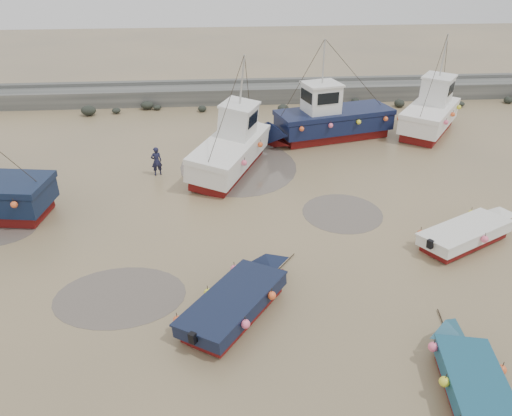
# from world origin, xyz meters

# --- Properties ---
(ground) EXTENTS (120.00, 120.00, 0.00)m
(ground) POSITION_xyz_m (0.00, 0.00, 0.00)
(ground) COLOR #9A8259
(ground) RESTS_ON ground
(seawall) EXTENTS (60.00, 4.92, 1.50)m
(seawall) POSITION_xyz_m (0.05, 21.99, 0.63)
(seawall) COLOR slate
(seawall) RESTS_ON ground
(puddle_a) EXTENTS (4.76, 4.76, 0.01)m
(puddle_a) POSITION_xyz_m (-3.67, -2.14, 0.00)
(puddle_a) COLOR #595047
(puddle_a) RESTS_ON ground
(puddle_b) EXTENTS (3.78, 3.78, 0.01)m
(puddle_b) POSITION_xyz_m (5.84, 3.31, 0.00)
(puddle_b) COLOR #595047
(puddle_b) RESTS_ON ground
(puddle_d) EXTENTS (6.59, 6.59, 0.01)m
(puddle_d) POSITION_xyz_m (1.24, 9.28, 0.00)
(puddle_d) COLOR #595047
(puddle_d) RESTS_ON ground
(dinghy_1) EXTENTS (4.67, 5.87, 1.43)m
(dinghy_1) POSITION_xyz_m (0.64, -3.27, 0.54)
(dinghy_1) COLOR #680E0C
(dinghy_1) RESTS_ON ground
(dinghy_2) EXTENTS (2.38, 5.68, 1.43)m
(dinghy_2) POSITION_xyz_m (6.92, -7.34, 0.55)
(dinghy_2) COLOR #680E0C
(dinghy_2) RESTS_ON ground
(dinghy_3) EXTENTS (6.16, 3.73, 1.43)m
(dinghy_3) POSITION_xyz_m (10.63, 0.35, 0.54)
(dinghy_3) COLOR #680E0C
(dinghy_3) RESTS_ON ground
(cabin_boat_1) EXTENTS (5.34, 9.69, 6.22)m
(cabin_boat_1) POSITION_xyz_m (0.88, 9.12, 1.34)
(cabin_boat_1) COLOR #680E0C
(cabin_boat_1) RESTS_ON ground
(cabin_boat_2) EXTENTS (10.55, 4.70, 6.22)m
(cabin_boat_2) POSITION_xyz_m (6.98, 13.15, 1.32)
(cabin_boat_2) COLOR #680E0C
(cabin_boat_2) RESTS_ON ground
(cabin_boat_3) EXTENTS (6.33, 7.99, 6.22)m
(cabin_boat_3) POSITION_xyz_m (14.36, 14.15, 1.38)
(cabin_boat_3) COLOR #680E0C
(cabin_boat_3) RESTS_ON ground
(person) EXTENTS (0.68, 0.55, 1.61)m
(person) POSITION_xyz_m (-3.24, 8.41, 0.00)
(person) COLOR #181A34
(person) RESTS_ON ground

